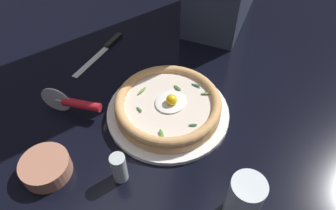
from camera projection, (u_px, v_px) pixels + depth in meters
ground_plane at (148, 123)px, 0.77m from camera, size 2.40×2.40×0.03m
pizza_plate at (168, 112)px, 0.77m from camera, size 0.31×0.31×0.01m
pizza at (168, 105)px, 0.75m from camera, size 0.26×0.26×0.06m
side_bowl at (46, 167)px, 0.64m from camera, size 0.10×0.10×0.04m
pizza_cutter at (74, 103)px, 0.74m from camera, size 0.08×0.14×0.08m
table_knife at (106, 48)px, 0.94m from camera, size 0.23×0.07×0.01m
drinking_glass at (243, 202)px, 0.56m from camera, size 0.06×0.06×0.12m
pepper_shaker at (119, 168)px, 0.62m from camera, size 0.03×0.03×0.08m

